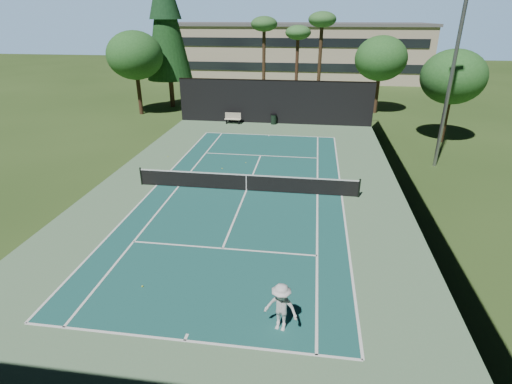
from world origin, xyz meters
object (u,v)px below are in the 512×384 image
tennis_net (246,182)px  tennis_ball_a (142,286)px  park_bench (233,118)px  trash_bin (274,119)px  tennis_ball_b (222,168)px  tennis_ball_d (168,157)px  player (281,308)px  tennis_ball_c (246,163)px

tennis_net → tennis_ball_a: bearing=-104.2°
tennis_ball_a → park_bench: 24.88m
park_bench → trash_bin: 3.84m
tennis_net → tennis_ball_b: tennis_net is taller
tennis_ball_d → trash_bin: 12.45m
tennis_net → player: bearing=-74.9°
tennis_ball_a → tennis_ball_b: tennis_ball_a is taller
tennis_net → tennis_ball_a: (-2.40, -9.47, -0.52)m
tennis_ball_a → tennis_ball_d: bearing=106.0°
tennis_ball_a → trash_bin: 25.31m
tennis_ball_a → trash_bin: trash_bin is taller
tennis_ball_b → park_bench: (-1.63, 12.02, 0.51)m
trash_bin → tennis_ball_d: bearing=-122.0°
tennis_ball_a → tennis_ball_d: size_ratio=1.02×
tennis_ball_b → tennis_ball_c: bearing=44.4°
tennis_ball_c → tennis_ball_d: size_ratio=0.90×
player → tennis_ball_b: (-5.13, 14.25, -0.83)m
tennis_ball_d → park_bench: bearing=74.8°
tennis_net → trash_bin: (-0.01, 15.72, -0.08)m
tennis_ball_c → trash_bin: trash_bin is taller
tennis_ball_a → tennis_ball_c: bearing=83.6°
tennis_ball_a → tennis_ball_c: size_ratio=1.14×
tennis_ball_d → player: bearing=-59.3°
tennis_ball_b → tennis_ball_a: bearing=-90.9°
tennis_ball_b → trash_bin: size_ratio=0.07×
player → tennis_ball_a: bearing=179.0°
tennis_ball_a → park_bench: size_ratio=0.05×
tennis_net → park_bench: bearing=104.0°
player → tennis_ball_c: 16.07m
tennis_ball_c → park_bench: bearing=105.8°
tennis_ball_d → trash_bin: trash_bin is taller
park_bench → tennis_ball_d: bearing=-105.2°
player → tennis_ball_c: size_ratio=27.34×
tennis_ball_c → trash_bin: 11.06m
tennis_net → tennis_ball_a: tennis_net is taller
trash_bin → tennis_ball_c: bearing=-94.2°
tennis_ball_a → tennis_ball_b: size_ratio=1.11×
tennis_ball_c → tennis_ball_d: bearing=175.3°
tennis_ball_b → tennis_ball_c: (1.38, 1.35, -0.00)m
player → tennis_ball_b: 15.17m
tennis_net → tennis_ball_c: size_ratio=203.39×
tennis_ball_d → tennis_ball_c: bearing=-4.7°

